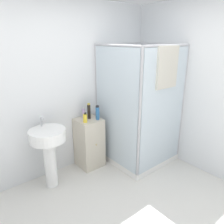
% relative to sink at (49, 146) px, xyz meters
% --- Properties ---
extents(wall_back, '(6.40, 0.06, 2.50)m').
position_rel_sink_xyz_m(wall_back, '(0.31, 0.33, 0.63)').
color(wall_back, silver).
rests_on(wall_back, ground_plane).
extents(shower_enclosure, '(1.00, 1.03, 1.89)m').
position_rel_sink_xyz_m(shower_enclosure, '(1.42, -0.29, -0.13)').
color(shower_enclosure, white).
rests_on(shower_enclosure, ground_plane).
extents(vanity_cabinet, '(0.37, 0.39, 0.79)m').
position_rel_sink_xyz_m(vanity_cabinet, '(0.70, 0.10, -0.22)').
color(vanity_cabinet, beige).
rests_on(vanity_cabinet, ground_plane).
extents(sink, '(0.47, 0.47, 0.97)m').
position_rel_sink_xyz_m(sink, '(0.00, 0.00, 0.00)').
color(sink, white).
rests_on(sink, ground_plane).
extents(soap_dispenser, '(0.06, 0.06, 0.15)m').
position_rel_sink_xyz_m(soap_dispenser, '(0.60, 0.03, 0.24)').
color(soap_dispenser, yellow).
rests_on(soap_dispenser, vanity_cabinet).
extents(shampoo_bottle_tall_black, '(0.05, 0.05, 0.24)m').
position_rel_sink_xyz_m(shampoo_bottle_tall_black, '(0.73, 0.12, 0.29)').
color(shampoo_bottle_tall_black, black).
rests_on(shampoo_bottle_tall_black, vanity_cabinet).
extents(shampoo_bottle_blue, '(0.06, 0.06, 0.22)m').
position_rel_sink_xyz_m(shampoo_bottle_blue, '(0.81, 0.01, 0.28)').
color(shampoo_bottle_blue, '#2D66A3').
rests_on(shampoo_bottle_blue, vanity_cabinet).
extents(lotion_bottle_white, '(0.04, 0.04, 0.18)m').
position_rel_sink_xyz_m(lotion_bottle_white, '(0.68, 0.19, 0.25)').
color(lotion_bottle_white, '#B299C6').
rests_on(lotion_bottle_white, vanity_cabinet).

